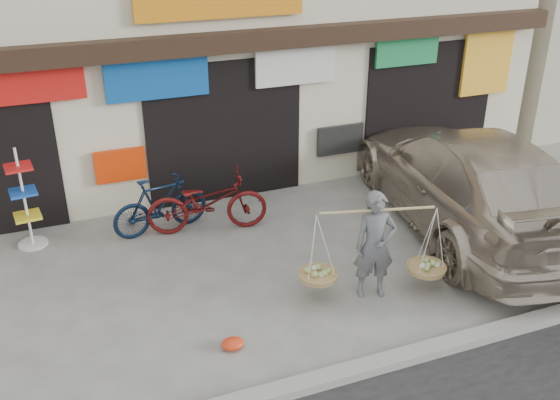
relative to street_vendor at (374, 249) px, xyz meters
name	(u,v)px	position (x,y,z in m)	size (l,w,h in m)	color
ground	(295,289)	(-1.01, 0.52, -0.76)	(70.00, 70.00, 0.00)	gray
kerb	(358,370)	(-1.01, -1.48, -0.70)	(70.00, 0.25, 0.12)	gray
street_vendor	(374,249)	(0.00, 0.00, 0.00)	(2.14, 0.96, 1.65)	slate
bike_1	(160,205)	(-2.50, 3.08, -0.25)	(0.49, 1.72, 1.04)	black
bike_2	(207,202)	(-1.73, 2.81, -0.21)	(0.73, 2.09, 1.10)	#550F0E
suv	(467,178)	(2.63, 1.40, 0.12)	(3.42, 6.41, 1.77)	#B9AA95
display_rack	(26,207)	(-4.66, 3.39, -0.05)	(0.49, 0.49, 1.76)	silver
red_bag	(233,344)	(-2.30, -0.45, -0.69)	(0.31, 0.25, 0.14)	red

